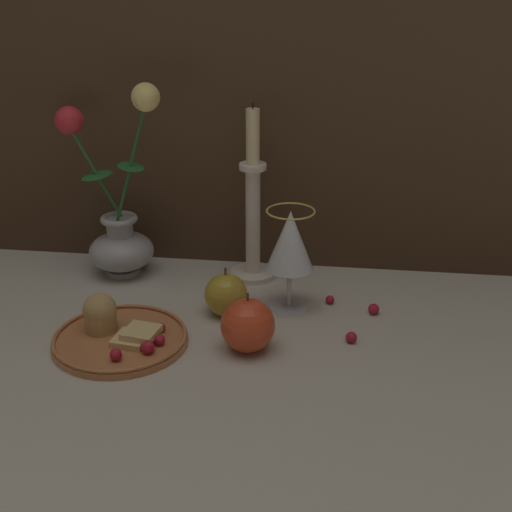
# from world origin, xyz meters

# --- Properties ---
(ground_plane) EXTENTS (2.40, 2.40, 0.00)m
(ground_plane) POSITION_xyz_m (0.00, 0.00, 0.00)
(ground_plane) COLOR #B7B2A3
(ground_plane) RESTS_ON ground
(vase) EXTENTS (0.19, 0.12, 0.35)m
(vase) POSITION_xyz_m (-0.21, 0.15, 0.09)
(vase) COLOR #A3A3A8
(vase) RESTS_ON ground_plane
(plate_with_pastries) EXTENTS (0.20, 0.20, 0.07)m
(plate_with_pastries) POSITION_xyz_m (-0.14, -0.09, 0.02)
(plate_with_pastries) COLOR #B77042
(plate_with_pastries) RESTS_ON ground_plane
(wine_glass) EXTENTS (0.08, 0.08, 0.17)m
(wine_glass) POSITION_xyz_m (0.11, 0.05, 0.11)
(wine_glass) COLOR silver
(wine_glass) RESTS_ON ground_plane
(candlestick) EXTENTS (0.08, 0.08, 0.32)m
(candlestick) POSITION_xyz_m (0.03, 0.17, 0.12)
(candlestick) COLOR silver
(candlestick) RESTS_ON ground_plane
(apple_beside_vase) EXTENTS (0.08, 0.08, 0.09)m
(apple_beside_vase) POSITION_xyz_m (0.06, -0.09, 0.04)
(apple_beside_vase) COLOR #D14223
(apple_beside_vase) RESTS_ON ground_plane
(apple_near_glass) EXTENTS (0.07, 0.07, 0.08)m
(apple_near_glass) POSITION_xyz_m (0.01, 0.02, 0.04)
(apple_near_glass) COLOR #B2932D
(apple_near_glass) RESTS_ON ground_plane
(berry_near_plate) EXTENTS (0.02, 0.02, 0.02)m
(berry_near_plate) POSITION_xyz_m (0.25, 0.05, 0.01)
(berry_near_plate) COLOR #AD192D
(berry_near_plate) RESTS_ON ground_plane
(berry_front_center) EXTENTS (0.02, 0.02, 0.02)m
(berry_front_center) POSITION_xyz_m (0.21, -0.05, 0.01)
(berry_front_center) COLOR #AD192D
(berry_front_center) RESTS_ON ground_plane
(berry_by_glass_stem) EXTENTS (0.01, 0.01, 0.01)m
(berry_by_glass_stem) POSITION_xyz_m (0.18, 0.07, 0.01)
(berry_by_glass_stem) COLOR #AD192D
(berry_by_glass_stem) RESTS_ON ground_plane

